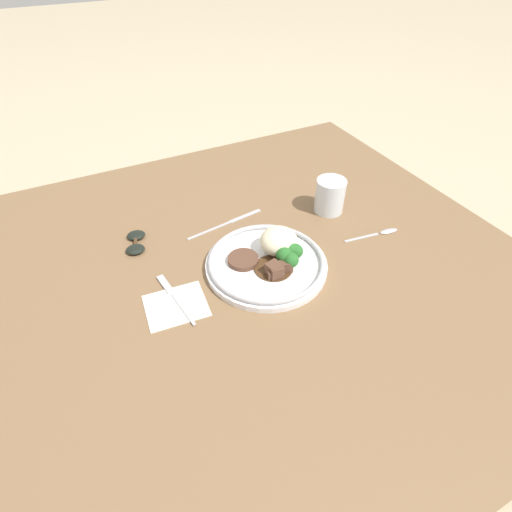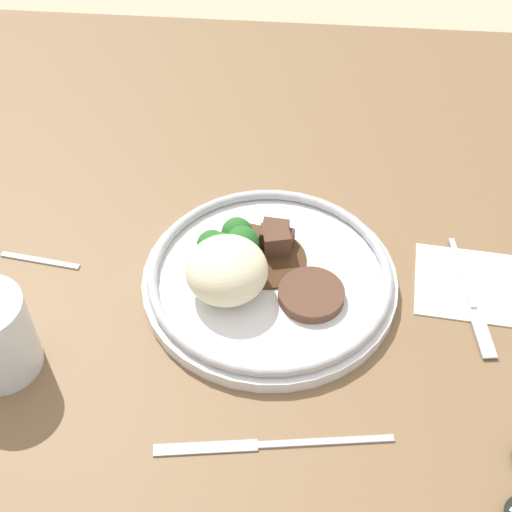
{
  "view_description": "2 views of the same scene",
  "coord_description": "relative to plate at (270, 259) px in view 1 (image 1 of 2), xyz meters",
  "views": [
    {
      "loc": [
        -0.3,
        -0.63,
        0.69
      ],
      "look_at": [
        0.02,
        0.01,
        0.06
      ],
      "focal_mm": 28.0,
      "sensor_mm": 36.0,
      "label": 1
    },
    {
      "loc": [
        0.0,
        0.52,
        0.66
      ],
      "look_at": [
        0.05,
        -0.02,
        0.09
      ],
      "focal_mm": 50.0,
      "sensor_mm": 36.0,
      "label": 2
    }
  ],
  "objects": [
    {
      "name": "ground_plane",
      "position": [
        -0.04,
        0.02,
        -0.06
      ],
      "size": [
        8.0,
        8.0,
        0.0
      ],
      "primitive_type": "plane",
      "color": "tan"
    },
    {
      "name": "dining_table",
      "position": [
        -0.04,
        0.02,
        -0.04
      ],
      "size": [
        1.32,
        1.24,
        0.04
      ],
      "color": "brown",
      "rests_on": "ground"
    },
    {
      "name": "napkin",
      "position": [
        -0.24,
        -0.02,
        -0.02
      ],
      "size": [
        0.14,
        0.12,
        0.0
      ],
      "color": "silver",
      "rests_on": "dining_table"
    },
    {
      "name": "plate",
      "position": [
        0.0,
        0.0,
        0.0
      ],
      "size": [
        0.29,
        0.29,
        0.08
      ],
      "color": "white",
      "rests_on": "dining_table"
    },
    {
      "name": "juice_glass",
      "position": [
        0.26,
        0.13,
        0.02
      ],
      "size": [
        0.08,
        0.08,
        0.1
      ],
      "color": "#F4AD19",
      "rests_on": "dining_table"
    },
    {
      "name": "fork",
      "position": [
        -0.24,
        0.01,
        -0.02
      ],
      "size": [
        0.04,
        0.18,
        0.0
      ],
      "rotation": [
        0.0,
        0.0,
        1.71
      ],
      "color": "#ADADB2",
      "rests_on": "napkin"
    },
    {
      "name": "knife",
      "position": [
        -0.02,
        0.2,
        -0.02
      ],
      "size": [
        0.23,
        0.04,
        0.0
      ],
      "rotation": [
        0.0,
        0.0,
        0.15
      ],
      "color": "#ADADB2",
      "rests_on": "dining_table"
    },
    {
      "name": "spoon",
      "position": [
        0.32,
        -0.02,
        -0.02
      ],
      "size": [
        0.16,
        0.03,
        0.01
      ],
      "rotation": [
        0.0,
        0.0,
        -0.13
      ],
      "color": "#ADADB2",
      "rests_on": "dining_table"
    },
    {
      "name": "sunglasses",
      "position": [
        -0.27,
        0.22,
        -0.01
      ],
      "size": [
        0.07,
        0.11,
        0.01
      ],
      "rotation": [
        0.0,
        0.0,
        -0.27
      ],
      "color": "black",
      "rests_on": "dining_table"
    }
  ]
}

